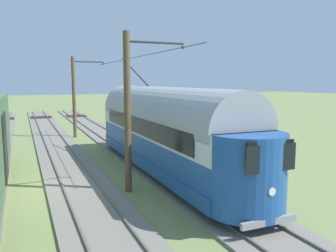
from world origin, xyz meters
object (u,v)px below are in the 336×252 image
(catenary_pole_mid_near, at_px, (129,110))
(switch_stand, at_px, (123,127))
(catenary_pole_foreground, at_px, (75,96))
(vintage_streetcar, at_px, (163,128))

(catenary_pole_mid_near, relative_size, switch_stand, 5.31)
(catenary_pole_foreground, distance_m, switch_stand, 4.76)
(vintage_streetcar, distance_m, catenary_pole_mid_near, 3.51)
(vintage_streetcar, height_order, catenary_pole_foreground, catenary_pole_foreground)
(vintage_streetcar, distance_m, switch_stand, 12.80)
(catenary_pole_foreground, xyz_separation_m, catenary_pole_mid_near, (0.00, 15.28, 0.00))
(catenary_pole_mid_near, bearing_deg, catenary_pole_foreground, -90.00)
(vintage_streetcar, height_order, switch_stand, vintage_streetcar)
(vintage_streetcar, bearing_deg, catenary_pole_mid_near, 43.18)
(switch_stand, bearing_deg, catenary_pole_foreground, -5.89)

